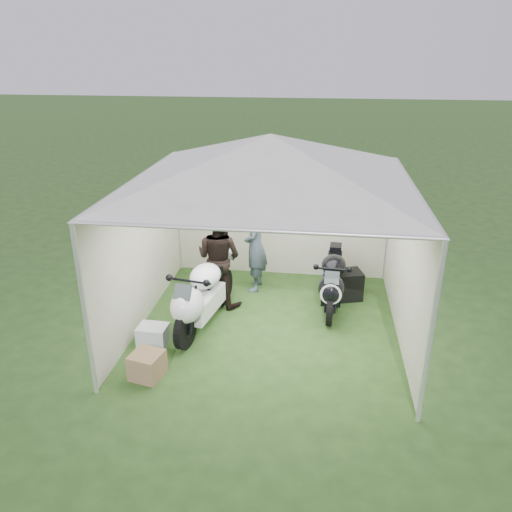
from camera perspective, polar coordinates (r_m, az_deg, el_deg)
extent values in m
plane|color=#26421A|center=(8.06, 1.44, -7.77)|extent=(80.00, 80.00, 0.00)
cylinder|color=silver|center=(6.33, -18.96, -6.24)|extent=(0.06, 0.06, 2.30)
cylinder|color=silver|center=(5.86, 19.34, -8.73)|extent=(0.06, 0.06, 2.30)
cylinder|color=silver|center=(9.77, -8.98, 4.90)|extent=(0.06, 0.06, 2.30)
cylinder|color=silver|center=(9.47, 15.00, 3.83)|extent=(0.06, 0.06, 2.30)
cube|color=silver|center=(9.41, 2.83, 4.47)|extent=(4.00, 0.02, 2.30)
cube|color=silver|center=(7.99, -12.90, 0.53)|extent=(0.02, 4.00, 2.30)
cube|color=silver|center=(7.62, 16.65, -0.97)|extent=(0.02, 4.00, 2.30)
pyramid|color=white|center=(7.10, 1.65, 11.02)|extent=(5.66, 5.66, 0.70)
cube|color=#99A5B7|center=(9.47, -7.21, 8.84)|extent=(0.22, 0.02, 0.28)
cube|color=#99A5B7|center=(9.39, -5.12, 8.81)|extent=(0.22, 0.02, 0.28)
cube|color=#99A5B7|center=(9.32, -2.99, 8.77)|extent=(0.22, 0.01, 0.28)
cube|color=#99A5B7|center=(9.27, -0.84, 8.71)|extent=(0.22, 0.01, 0.28)
cube|color=#99A5B7|center=(9.55, -7.12, 7.10)|extent=(0.22, 0.02, 0.28)
cube|color=#99A5B7|center=(9.47, -5.06, 7.05)|extent=(0.22, 0.01, 0.28)
cube|color=#99A5B7|center=(9.40, -2.96, 6.99)|extent=(0.22, 0.02, 0.28)
cube|color=#99A5B7|center=(9.34, -0.83, 6.92)|extent=(0.22, 0.01, 0.28)
cylinder|color=#D8590C|center=(9.15, 4.17, 9.12)|extent=(3.20, 0.02, 0.02)
cylinder|color=black|center=(7.40, -8.06, -8.20)|extent=(0.21, 0.63, 0.62)
cylinder|color=black|center=(8.57, -3.91, -3.51)|extent=(0.26, 0.64, 0.62)
cube|color=white|center=(7.89, -5.99, -5.33)|extent=(0.52, 1.03, 0.31)
ellipsoid|color=white|center=(7.32, -7.85, -5.58)|extent=(0.57, 0.70, 0.52)
ellipsoid|color=white|center=(7.79, -5.81, -2.29)|extent=(0.56, 0.71, 0.37)
cube|color=black|center=(8.17, -4.65, -1.52)|extent=(0.38, 0.66, 0.15)
cube|color=white|center=(8.42, -3.79, -0.10)|extent=(0.28, 0.35, 0.19)
cube|color=black|center=(8.15, -4.89, -2.94)|extent=(0.20, 0.58, 0.10)
cube|color=#3F474C|center=(7.10, -8.39, -4.10)|extent=(0.27, 0.19, 0.22)
cylinder|color=black|center=(8.01, 8.45, -5.94)|extent=(0.13, 0.56, 0.56)
cylinder|color=black|center=(9.18, 8.89, -2.10)|extent=(0.17, 0.57, 0.56)
cube|color=black|center=(8.52, 8.70, -3.58)|extent=(0.37, 0.90, 0.28)
ellipsoid|color=black|center=(7.96, 8.61, -3.73)|extent=(0.45, 0.58, 0.47)
ellipsoid|color=black|center=(8.45, 8.88, -1.03)|extent=(0.44, 0.60, 0.33)
cube|color=black|center=(8.81, 8.97, -0.41)|extent=(0.27, 0.57, 0.13)
cube|color=black|center=(9.07, 9.09, 0.77)|extent=(0.22, 0.29, 0.17)
cube|color=maroon|center=(8.79, 8.88, -1.59)|extent=(0.12, 0.52, 0.09)
cube|color=#3F474C|center=(7.75, 8.67, -2.49)|extent=(0.23, 0.15, 0.20)
cylinder|color=white|center=(7.77, 8.53, -4.39)|extent=(0.34, 0.04, 0.34)
cube|color=#1F32D5|center=(9.32, 8.87, -2.61)|extent=(0.40, 0.27, 0.29)
imported|color=black|center=(8.36, -4.27, -0.20)|extent=(1.00, 0.89, 1.68)
imported|color=slate|center=(8.86, -0.04, 1.18)|extent=(0.42, 0.63, 1.68)
cube|color=black|center=(8.88, 10.28, -3.26)|extent=(0.60, 0.53, 0.51)
cube|color=silver|center=(7.66, -11.67, -8.80)|extent=(0.45, 0.35, 0.29)
cube|color=#896748|center=(6.95, -12.34, -12.09)|extent=(0.47, 0.47, 0.35)
cube|color=silver|center=(7.16, -12.19, -11.69)|extent=(0.32, 0.29, 0.20)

